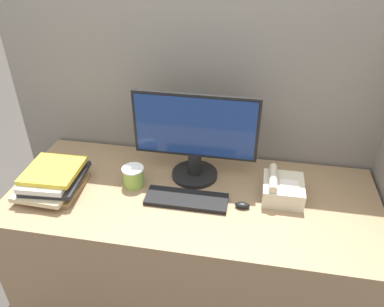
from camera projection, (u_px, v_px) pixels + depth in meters
name	position (u px, v px, depth m)	size (l,w,h in m)	color
cubicle_panel_rear	(205.00, 137.00, 1.99)	(2.08, 0.04, 1.68)	gray
desk	(192.00, 253.00, 1.91)	(1.68, 0.71, 0.76)	#937551
monitor	(195.00, 138.00, 1.72)	(0.58, 0.22, 0.43)	black
keyboard	(187.00, 199.00, 1.66)	(0.37, 0.13, 0.02)	black
mouse	(242.00, 205.00, 1.62)	(0.07, 0.04, 0.03)	black
coffee_cup	(134.00, 176.00, 1.74)	(0.10, 0.10, 0.10)	#8CB247
book_stack	(54.00, 179.00, 1.71)	(0.27, 0.32, 0.12)	olive
desk_telephone	(282.00, 189.00, 1.67)	(0.18, 0.19, 0.12)	beige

